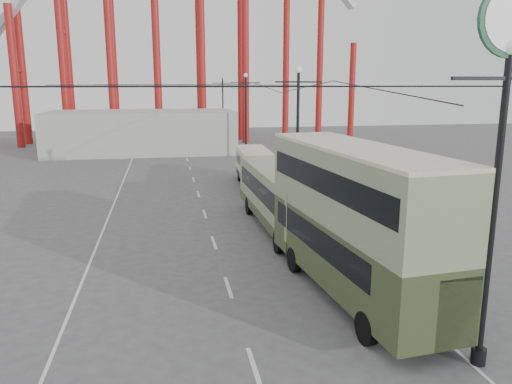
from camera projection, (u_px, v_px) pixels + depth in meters
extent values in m
plane|color=#4E4E50|center=(273.00, 332.00, 16.77)|extent=(160.00, 160.00, 0.00)
cube|color=silver|center=(201.00, 203.00, 34.86)|extent=(0.15, 82.00, 0.01)
cube|color=silver|center=(287.00, 196.00, 36.94)|extent=(0.12, 120.00, 0.01)
cube|color=silver|center=(114.00, 204.00, 34.76)|extent=(0.12, 120.00, 0.01)
cylinder|color=black|center=(493.00, 218.00, 13.91)|extent=(0.20, 0.20, 9.00)
cylinder|color=black|center=(478.00, 356.00, 14.81)|extent=(0.44, 0.44, 0.50)
cube|color=black|center=(507.00, 78.00, 13.11)|extent=(3.20, 0.10, 0.10)
sphere|color=white|center=(511.00, 47.00, 12.94)|extent=(0.44, 0.44, 0.44)
cylinder|color=black|center=(297.00, 139.00, 34.10)|extent=(0.20, 0.20, 9.00)
cylinder|color=black|center=(296.00, 199.00, 35.00)|extent=(0.44, 0.44, 0.50)
cube|color=black|center=(298.00, 82.00, 33.30)|extent=(3.20, 0.10, 0.10)
sphere|color=white|center=(299.00, 70.00, 33.13)|extent=(0.44, 0.44, 0.44)
cylinder|color=black|center=(246.00, 118.00, 55.25)|extent=(0.20, 0.20, 9.00)
cylinder|color=black|center=(246.00, 156.00, 56.15)|extent=(0.44, 0.44, 0.50)
cube|color=black|center=(246.00, 83.00, 54.45)|extent=(3.20, 0.10, 0.10)
sphere|color=white|center=(246.00, 75.00, 54.28)|extent=(0.44, 0.44, 0.44)
cylinder|color=black|center=(223.00, 109.00, 76.40)|extent=(0.20, 0.20, 9.00)
cylinder|color=black|center=(223.00, 136.00, 77.30)|extent=(0.44, 0.44, 0.50)
cube|color=black|center=(223.00, 83.00, 75.60)|extent=(3.20, 0.10, 0.10)
sphere|color=white|center=(223.00, 78.00, 75.43)|extent=(0.44, 0.44, 0.44)
cylinder|color=maroon|center=(15.00, 77.00, 63.87)|extent=(1.00, 1.00, 18.00)
cylinder|color=maroon|center=(23.00, 78.00, 67.71)|extent=(1.00, 1.00, 18.00)
cylinder|color=maroon|center=(61.00, 42.00, 63.97)|extent=(1.00, 1.00, 27.00)
cylinder|color=maroon|center=(67.00, 44.00, 67.82)|extent=(1.00, 1.00, 27.00)
cylinder|color=maroon|center=(107.00, 6.00, 64.07)|extent=(1.00, 1.00, 36.00)
cylinder|color=maroon|center=(110.00, 10.00, 67.92)|extent=(1.00, 1.00, 36.00)
cylinder|color=maroon|center=(286.00, 34.00, 69.89)|extent=(0.90, 0.90, 30.00)
cylinder|color=maroon|center=(320.00, 64.00, 71.61)|extent=(0.90, 0.90, 22.00)
cylinder|color=maroon|center=(352.00, 92.00, 73.34)|extent=(0.90, 0.90, 14.00)
cube|color=#ADACA7|center=(142.00, 132.00, 60.37)|extent=(22.00, 10.00, 5.00)
cube|color=#344123|center=(353.00, 252.00, 19.24)|extent=(3.85, 11.24, 2.42)
cube|color=black|center=(353.00, 240.00, 19.14)|extent=(3.66, 9.05, 0.99)
cube|color=gray|center=(354.00, 217.00, 18.95)|extent=(3.87, 11.24, 0.33)
cube|color=gray|center=(356.00, 182.00, 18.66)|extent=(3.85, 11.24, 2.42)
cube|color=black|center=(356.00, 179.00, 18.64)|extent=(3.82, 10.59, 0.94)
cube|color=beige|center=(357.00, 148.00, 18.39)|extent=(3.87, 11.24, 0.13)
cylinder|color=black|center=(294.00, 260.00, 22.07)|extent=(0.42, 1.13, 1.10)
cylinder|color=black|center=(345.00, 254.00, 22.75)|extent=(0.42, 1.13, 1.10)
cylinder|color=black|center=(367.00, 328.00, 15.86)|extent=(0.42, 1.13, 1.10)
cylinder|color=black|center=(434.00, 318.00, 16.54)|extent=(0.42, 1.13, 1.10)
cube|color=gray|center=(282.00, 196.00, 28.36)|extent=(3.01, 12.13, 2.63)
cube|color=black|center=(282.00, 189.00, 28.27)|extent=(3.02, 10.81, 1.04)
cube|color=#344123|center=(282.00, 214.00, 28.58)|extent=(3.04, 12.13, 0.55)
cube|color=gray|center=(283.00, 172.00, 28.06)|extent=(3.03, 12.13, 0.18)
cylinder|color=black|center=(250.00, 206.00, 31.66)|extent=(0.33, 1.10, 1.10)
cylinder|color=black|center=(287.00, 205.00, 32.15)|extent=(0.33, 1.10, 1.10)
cylinder|color=black|center=(277.00, 241.00, 24.73)|extent=(0.33, 1.10, 1.10)
cylinder|color=black|center=(325.00, 238.00, 25.22)|extent=(0.33, 1.10, 1.10)
cube|color=beige|center=(256.00, 167.00, 40.18)|extent=(2.72, 9.40, 2.23)
cube|color=black|center=(256.00, 162.00, 40.10)|extent=(2.71, 8.29, 0.88)
cube|color=#344123|center=(256.00, 178.00, 40.37)|extent=(2.75, 9.40, 0.47)
cube|color=beige|center=(256.00, 152.00, 39.93)|extent=(2.74, 9.40, 0.15)
cylinder|color=black|center=(240.00, 176.00, 42.63)|extent=(0.30, 0.94, 0.93)
cylinder|color=black|center=(264.00, 175.00, 42.91)|extent=(0.30, 0.94, 0.93)
cylinder|color=black|center=(247.00, 188.00, 37.58)|extent=(0.30, 0.94, 0.93)
cylinder|color=black|center=(275.00, 188.00, 37.87)|extent=(0.30, 0.94, 0.93)
imported|color=black|center=(273.00, 217.00, 27.54)|extent=(0.78, 0.58, 1.95)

